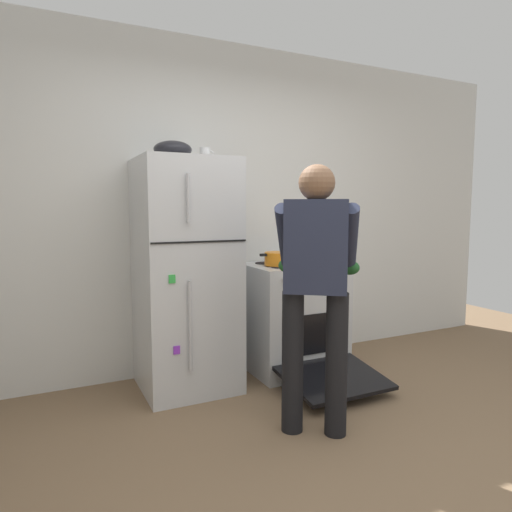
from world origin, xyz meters
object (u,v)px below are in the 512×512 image
red_pot (279,259)px  mixing_bowl (173,150)px  coffee_mug (205,154)px  refrigerator (186,275)px  stove_range (293,318)px  person_cook (316,275)px

red_pot → mixing_bowl: size_ratio=1.22×
red_pot → coffee_mug: coffee_mug is taller
refrigerator → stove_range: 1.01m
refrigerator → red_pot: refrigerator is taller
stove_range → coffee_mug: size_ratio=10.75×
stove_range → red_pot: size_ratio=3.64×
refrigerator → coffee_mug: size_ratio=15.23×
person_cook → refrigerator: bearing=116.6°
coffee_mug → mixing_bowl: 0.27m
stove_range → red_pot: (-0.16, -0.03, 0.51)m
refrigerator → red_pot: size_ratio=5.16×
coffee_mug → red_pot: bearing=-9.8°
person_cook → red_pot: bearing=74.3°
refrigerator → coffee_mug: (0.18, 0.05, 0.90)m
mixing_bowl → refrigerator: bearing=-0.2°
refrigerator → person_cook: (0.50, -0.99, 0.10)m
stove_range → red_pot: bearing=-168.6°
refrigerator → coffee_mug: 0.92m
mixing_bowl → coffee_mug: bearing=10.8°
stove_range → coffee_mug: 1.51m
mixing_bowl → stove_range: bearing=-1.0°
refrigerator → stove_range: bearing=-1.1°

